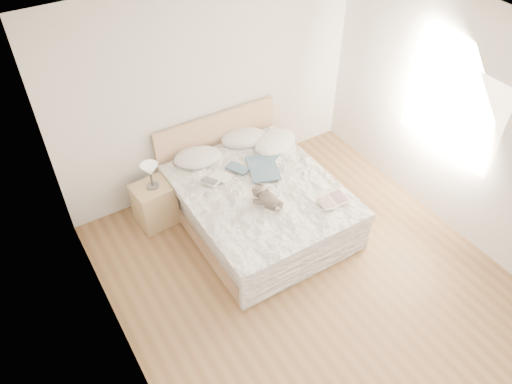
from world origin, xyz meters
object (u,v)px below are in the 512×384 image
childrens_book (332,200)px  teddy_bear (268,204)px  table_lamp (150,171)px  photo_book (216,179)px  bed (257,202)px  nightstand (155,204)px

childrens_book → teddy_bear: bearing=161.2°
table_lamp → photo_book: (0.66, -0.35, -0.16)m
bed → childrens_book: (0.56, -0.72, 0.32)m
bed → table_lamp: (-1.05, 0.64, 0.49)m
table_lamp → teddy_bear: (0.95, -1.05, -0.14)m
photo_book → table_lamp: bearing=120.5°
table_lamp → photo_book: 0.76m
nightstand → childrens_book: size_ratio=1.59×
bed → childrens_book: size_ratio=6.10×
nightstand → teddy_bear: 1.47m
nightstand → teddy_bear: size_ratio=1.67×
teddy_bear → photo_book: bearing=95.0°
nightstand → childrens_book: childrens_book is taller
photo_book → childrens_book: 1.39m
bed → nightstand: size_ratio=3.83×
photo_book → teddy_bear: teddy_bear is taller
bed → photo_book: bed is taller
photo_book → teddy_bear: bearing=-98.7°
bed → photo_book: (-0.39, 0.29, 0.32)m
teddy_bear → table_lamp: bearing=114.5°
nightstand → table_lamp: (0.02, 0.00, 0.51)m
bed → teddy_bear: bed is taller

